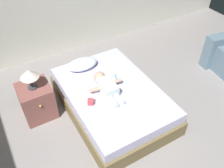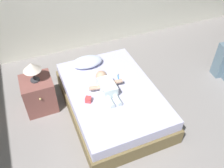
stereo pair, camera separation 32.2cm
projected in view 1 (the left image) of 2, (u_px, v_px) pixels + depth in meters
name	position (u px, v px, depth m)	size (l,w,h in m)	color
bed	(112.00, 100.00, 3.42)	(1.21, 1.77, 0.39)	brown
pillow	(82.00, 64.00, 3.62)	(0.47, 0.30, 0.12)	silver
baby	(106.00, 85.00, 3.24)	(0.48, 0.63, 0.17)	silver
toothbrush	(116.00, 77.00, 3.48)	(0.06, 0.15, 0.02)	#3787E8
nightstand	(37.00, 101.00, 3.31)	(0.42, 0.45, 0.51)	brown
lamp	(29.00, 74.00, 2.99)	(0.24, 0.24, 0.29)	#333338
toy_block	(91.00, 102.00, 3.06)	(0.10, 0.10, 0.07)	#DE4143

